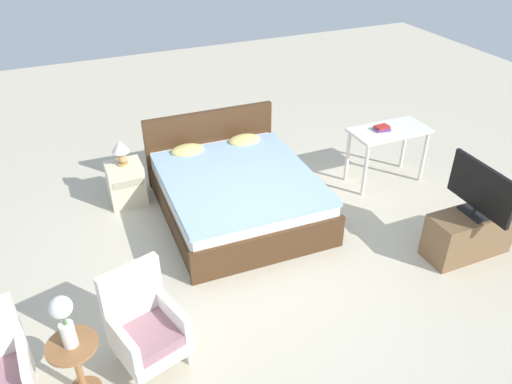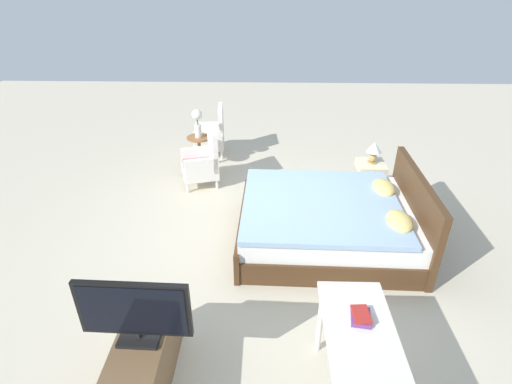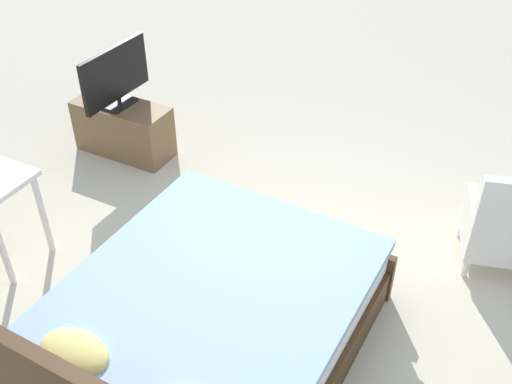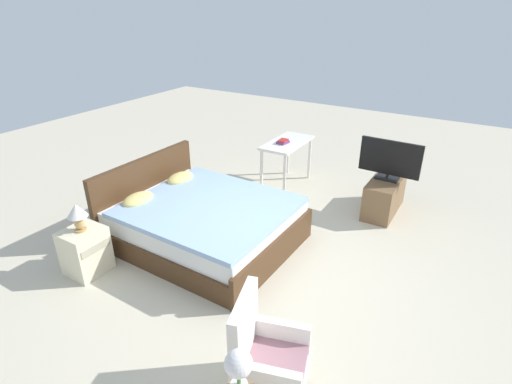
% 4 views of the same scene
% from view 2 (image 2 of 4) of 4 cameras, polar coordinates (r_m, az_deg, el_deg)
% --- Properties ---
extents(ground_plane, '(16.00, 16.00, 0.00)m').
position_cam_2_polar(ground_plane, '(5.23, -0.64, -6.53)').
color(ground_plane, beige).
extents(bed, '(1.83, 2.20, 0.96)m').
position_cam_2_polar(bed, '(5.09, 10.51, -4.19)').
color(bed, '#472D19').
rests_on(bed, ground_plane).
extents(armchair_by_window_left, '(0.58, 0.58, 0.92)m').
position_cam_2_polar(armchair_by_window_left, '(7.45, -6.28, 8.07)').
color(armchair_by_window_left, white).
rests_on(armchair_by_window_left, ground_plane).
extents(armchair_by_window_right, '(0.67, 0.67, 0.92)m').
position_cam_2_polar(armchair_by_window_right, '(6.39, -7.58, 4.21)').
color(armchair_by_window_right, white).
rests_on(armchair_by_window_right, ground_plane).
extents(side_table, '(0.40, 0.40, 0.57)m').
position_cam_2_polar(side_table, '(6.94, -8.08, 6.14)').
color(side_table, '#936038').
rests_on(side_table, ground_plane).
extents(flower_vase, '(0.17, 0.17, 0.48)m').
position_cam_2_polar(flower_vase, '(6.75, -8.38, 10.09)').
color(flower_vase, silver).
rests_on(flower_vase, side_table).
extents(nightstand, '(0.44, 0.41, 0.55)m').
position_cam_2_polar(nightstand, '(6.27, 15.86, 1.74)').
color(nightstand, beige).
rests_on(nightstand, ground_plane).
extents(table_lamp, '(0.22, 0.22, 0.33)m').
position_cam_2_polar(table_lamp, '(6.07, 16.49, 5.83)').
color(table_lamp, tan).
rests_on(table_lamp, nightstand).
extents(tv_stand, '(0.96, 0.40, 0.53)m').
position_cam_2_polar(tv_stand, '(3.66, -15.63, -22.26)').
color(tv_stand, brown).
rests_on(tv_stand, ground_plane).
extents(tv_flatscreen, '(0.21, 0.86, 0.58)m').
position_cam_2_polar(tv_flatscreen, '(3.25, -17.02, -16.02)').
color(tv_flatscreen, black).
rests_on(tv_flatscreen, tv_stand).
extents(vanity_desk, '(1.04, 0.52, 0.78)m').
position_cam_2_polar(vanity_desk, '(3.24, 14.50, -20.08)').
color(vanity_desk, silver).
rests_on(vanity_desk, ground_plane).
extents(book_stack, '(0.21, 0.17, 0.06)m').
position_cam_2_polar(book_stack, '(3.21, 14.75, -16.77)').
color(book_stack, '#66387A').
rests_on(book_stack, vanity_desk).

